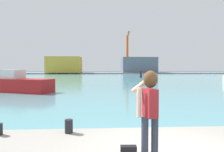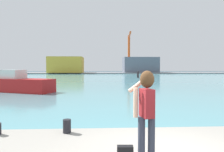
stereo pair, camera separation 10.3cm
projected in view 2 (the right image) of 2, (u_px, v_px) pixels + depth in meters
name	position (u px, v px, depth m)	size (l,w,h in m)	color
ground_plane	(107.00, 77.00, 54.01)	(220.00, 220.00, 0.00)	#334751
harbor_water	(106.00, 77.00, 56.00)	(140.00, 100.00, 0.02)	#599EA8
far_shore_dock	(105.00, 73.00, 95.92)	(140.00, 20.00, 0.45)	gray
person_photographer	(146.00, 105.00, 3.99)	(0.53, 0.54, 1.74)	#2D3342
handbag	(125.00, 152.00, 4.02)	(0.32, 0.14, 0.24)	black
harbor_bollard	(67.00, 126.00, 5.58)	(0.22, 0.22, 0.37)	black
boat_moored	(17.00, 84.00, 20.62)	(7.82, 4.96, 2.24)	#B21919
warehouse_left	(66.00, 65.00, 88.97)	(14.56, 10.86, 6.89)	gold
warehouse_right	(140.00, 65.00, 94.71)	(15.80, 10.81, 6.99)	slate
port_crane	(129.00, 49.00, 87.90)	(2.02, 13.40, 16.52)	#D84C19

